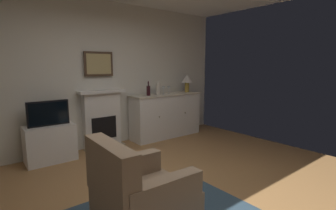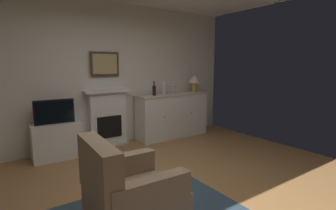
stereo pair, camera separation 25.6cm
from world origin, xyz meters
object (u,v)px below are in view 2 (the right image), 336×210
wine_bottle (154,90)px  framed_picture (105,64)px  wine_glass_left (170,88)px  tv_set (54,112)px  tv_cabinet (56,141)px  table_lamp (194,80)px  fireplace_unit (108,118)px  armchair (128,193)px  vase_decorative (164,88)px  sideboard_cabinet (172,115)px  wine_glass_center (175,88)px

wine_bottle → framed_picture: bearing=164.1°
wine_glass_left → framed_picture: bearing=169.8°
framed_picture → tv_set: 1.27m
wine_bottle → tv_cabinet: 2.04m
table_lamp → wine_glass_left: size_ratio=2.42×
fireplace_unit → framed_picture: size_ratio=2.00×
wine_glass_left → tv_set: (-2.30, 0.01, -0.27)m
wine_glass_left → armchair: size_ratio=0.18×
vase_decorative → tv_set: size_ratio=0.45×
sideboard_cabinet → vase_decorative: bearing=-168.3°
wine_glass_center → tv_cabinet: (-2.41, 0.07, -0.77)m
wine_glass_left → armchair: 3.27m
framed_picture → sideboard_cabinet: (1.41, -0.22, -1.11)m
framed_picture → tv_set: framed_picture is taller
sideboard_cabinet → wine_bottle: bearing=-175.3°
table_lamp → fireplace_unit: bearing=175.0°
framed_picture → vase_decorative: (1.16, -0.27, -0.49)m
tv_cabinet → tv_set: 0.50m
tv_cabinet → vase_decorative: bearing=-1.7°
wine_glass_center → vase_decorative: vase_decorative is taller
framed_picture → vase_decorative: framed_picture is taller
sideboard_cabinet → armchair: sideboard_cabinet is taller
wine_glass_left → wine_glass_center: (0.11, -0.04, 0.00)m
sideboard_cabinet → wine_bottle: 0.76m
fireplace_unit → framed_picture: 1.03m
wine_glass_center → framed_picture: bearing=168.9°
wine_glass_center → tv_set: 2.43m
fireplace_unit → framed_picture: framed_picture is taller
fireplace_unit → wine_glass_left: (1.33, -0.19, 0.52)m
sideboard_cabinet → vase_decorative: vase_decorative is taller
table_lamp → armchair: size_ratio=0.43×
fireplace_unit → framed_picture: (0.00, 0.05, 1.03)m
framed_picture → table_lamp: size_ratio=1.38×
framed_picture → table_lamp: 2.06m
fireplace_unit → tv_cabinet: fireplace_unit is taller
wine_glass_center → wine_bottle: bearing=177.9°
fireplace_unit → sideboard_cabinet: (1.41, -0.18, -0.07)m
framed_picture → armchair: (-0.79, -2.64, -1.20)m
sideboard_cabinet → framed_picture: bearing=171.0°
sideboard_cabinet → vase_decorative: size_ratio=5.84×
sideboard_cabinet → tv_cabinet: 2.39m
wine_glass_center → wine_glass_left: bearing=159.4°
sideboard_cabinet → table_lamp: table_lamp is taller
vase_decorative → armchair: (-1.96, -2.36, -0.71)m
vase_decorative → tv_set: vase_decorative is taller
fireplace_unit → wine_bottle: 1.07m
framed_picture → wine_glass_left: size_ratio=3.33×
fireplace_unit → table_lamp: size_ratio=2.75×
framed_picture → table_lamp: bearing=-6.3°
tv_set → wine_bottle: bearing=-1.0°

